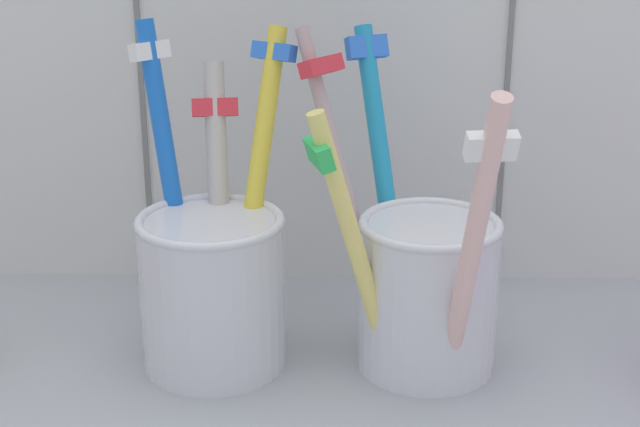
% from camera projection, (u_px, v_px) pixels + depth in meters
% --- Properties ---
extents(counter_slab, '(0.64, 0.22, 0.02)m').
position_uv_depth(counter_slab, '(320.00, 380.00, 0.51)').
color(counter_slab, '#9EA3A8').
rests_on(counter_slab, ground).
extents(toothbrush_cup_left, '(0.09, 0.10, 0.17)m').
position_uv_depth(toothbrush_cup_left, '(212.00, 281.00, 0.49)').
color(toothbrush_cup_left, silver).
rests_on(toothbrush_cup_left, counter_slab).
extents(toothbrush_cup_right, '(0.11, 0.16, 0.17)m').
position_uv_depth(toothbrush_cup_right, '(424.00, 285.00, 0.49)').
color(toothbrush_cup_right, silver).
rests_on(toothbrush_cup_right, counter_slab).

